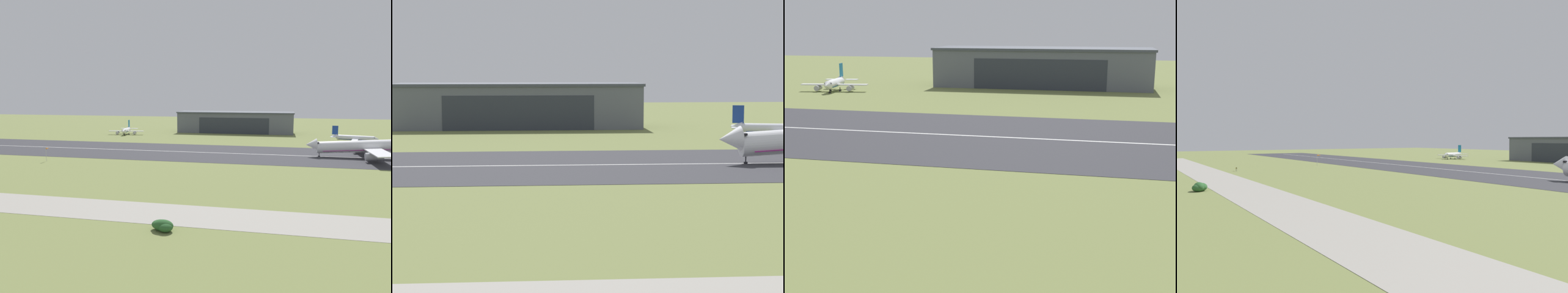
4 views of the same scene
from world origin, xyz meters
TOP-DOWN VIEW (x-y plane):
  - ground_plane at (0.00, 63.41)m, footprint 679.05×679.05m
  - runway_strip at (0.00, 126.82)m, footprint 439.05×54.08m
  - runway_centreline at (0.00, 126.82)m, footprint 395.14×0.70m
  - taxiway_road at (0.00, 32.48)m, footprint 329.29×15.50m
  - airplane_parked_centre at (-51.44, 195.15)m, footprint 24.28×20.72m
  - shrub_clump at (29.88, 21.66)m, footprint 4.87×3.93m
  - windsock_pole at (-42.15, 89.59)m, footprint 0.70×2.22m
  - runway_sign at (-29.87, 45.18)m, footprint 1.75×0.13m

SIDE VIEW (x-z plane):
  - ground_plane at x=0.00m, z-range 0.00..0.00m
  - taxiway_road at x=0.00m, z-range 0.00..0.05m
  - runway_strip at x=0.00m, z-range 0.00..0.06m
  - runway_centreline at x=0.00m, z-range 0.06..0.07m
  - shrub_clump at x=29.88m, z-range -0.11..2.31m
  - runway_sign at x=-29.87m, z-range 0.41..2.02m
  - airplane_parked_centre at x=-51.44m, z-range -1.90..7.69m
  - windsock_pole at x=-42.15m, z-range 2.21..7.91m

